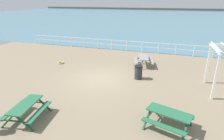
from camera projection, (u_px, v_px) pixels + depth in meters
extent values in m
cube|color=gray|center=(100.00, 80.00, 12.94)|extent=(30.00, 24.00, 0.20)
cube|color=teal|center=(160.00, 16.00, 59.83)|extent=(142.00, 90.00, 0.01)
cube|color=#4C4C47|center=(167.00, 10.00, 98.07)|extent=(142.00, 6.00, 1.80)
cube|color=white|center=(127.00, 41.00, 19.43)|extent=(23.00, 0.06, 0.06)
cube|color=white|center=(127.00, 46.00, 19.60)|extent=(23.00, 0.05, 0.05)
cylinder|color=white|center=(36.00, 39.00, 22.94)|extent=(0.07, 0.07, 1.05)
cylinder|color=white|center=(47.00, 40.00, 22.46)|extent=(0.07, 0.07, 1.05)
cylinder|color=white|center=(59.00, 41.00, 21.99)|extent=(0.07, 0.07, 1.05)
cylinder|color=white|center=(71.00, 42.00, 21.51)|extent=(0.07, 0.07, 1.05)
cylinder|color=white|center=(84.00, 43.00, 21.04)|extent=(0.07, 0.07, 1.05)
cylinder|color=white|center=(98.00, 44.00, 20.56)|extent=(0.07, 0.07, 1.05)
cylinder|color=white|center=(112.00, 45.00, 20.09)|extent=(0.07, 0.07, 1.05)
cylinder|color=white|center=(127.00, 46.00, 19.61)|extent=(0.07, 0.07, 1.05)
cylinder|color=white|center=(142.00, 47.00, 19.14)|extent=(0.07, 0.07, 1.05)
cylinder|color=white|center=(159.00, 49.00, 18.67)|extent=(0.07, 0.07, 1.05)
cylinder|color=white|center=(176.00, 50.00, 18.19)|extent=(0.07, 0.07, 1.05)
cylinder|color=white|center=(194.00, 51.00, 17.72)|extent=(0.07, 0.07, 1.05)
cylinder|color=white|center=(213.00, 53.00, 17.24)|extent=(0.07, 0.07, 1.05)
cube|color=#286B47|center=(26.00, 104.00, 8.29)|extent=(0.95, 1.88, 0.05)
cube|color=#286B47|center=(14.00, 109.00, 8.50)|extent=(0.52, 1.82, 0.04)
cube|color=#286B47|center=(39.00, 112.00, 8.30)|extent=(0.52, 1.82, 0.04)
cube|color=#1E5035|center=(29.00, 102.00, 9.20)|extent=(0.80, 0.19, 0.79)
cube|color=#1E5035|center=(43.00, 104.00, 9.09)|extent=(0.80, 0.19, 0.79)
cube|color=#1E5035|center=(36.00, 102.00, 9.13)|extent=(1.49, 0.28, 0.04)
cube|color=#1E5035|center=(8.00, 121.00, 7.77)|extent=(0.80, 0.19, 0.79)
cube|color=#1E5035|center=(24.00, 123.00, 7.65)|extent=(0.80, 0.19, 0.79)
cube|color=#1E5035|center=(16.00, 121.00, 7.69)|extent=(1.49, 0.28, 0.04)
cube|color=gray|center=(144.00, 57.00, 15.12)|extent=(1.06, 1.91, 0.05)
cube|color=gray|center=(136.00, 60.00, 15.29)|extent=(0.63, 1.81, 0.04)
cube|color=gray|center=(151.00, 61.00, 15.17)|extent=(0.63, 1.81, 0.04)
cube|color=slate|center=(138.00, 58.00, 16.02)|extent=(0.79, 0.25, 0.79)
cube|color=slate|center=(147.00, 59.00, 15.95)|extent=(0.79, 0.25, 0.79)
cube|color=slate|center=(143.00, 58.00, 15.97)|extent=(1.48, 0.38, 0.04)
cube|color=slate|center=(139.00, 64.00, 14.57)|extent=(0.79, 0.25, 0.79)
cube|color=slate|center=(149.00, 65.00, 14.50)|extent=(0.79, 0.25, 0.79)
cube|color=slate|center=(144.00, 64.00, 14.51)|extent=(1.48, 0.38, 0.04)
cube|color=#286B47|center=(169.00, 112.00, 7.72)|extent=(1.93, 1.19, 0.05)
cube|color=#286B47|center=(173.00, 112.00, 8.30)|extent=(1.80, 0.77, 0.04)
cube|color=#286B47|center=(163.00, 126.00, 7.35)|extent=(1.80, 0.77, 0.04)
cube|color=#1E5035|center=(190.00, 122.00, 7.73)|extent=(0.31, 0.78, 0.79)
cube|color=#1E5035|center=(185.00, 132.00, 7.15)|extent=(0.31, 0.78, 0.79)
cube|color=#1E5035|center=(188.00, 126.00, 7.42)|extent=(0.49, 1.45, 0.04)
cube|color=#1E5035|center=(154.00, 110.00, 8.56)|extent=(0.31, 0.78, 0.79)
cube|color=#1E5035|center=(147.00, 118.00, 7.98)|extent=(0.31, 0.78, 0.79)
cube|color=#1E5035|center=(151.00, 113.00, 8.25)|extent=(0.49, 1.45, 0.04)
cube|color=white|center=(208.00, 65.00, 11.81)|extent=(0.12, 0.12, 2.50)
cube|color=white|center=(216.00, 78.00, 9.83)|extent=(0.12, 0.12, 2.50)
cube|color=white|center=(216.00, 49.00, 10.36)|extent=(0.22, 2.44, 0.12)
cube|color=white|center=(216.00, 47.00, 10.31)|extent=(0.19, 2.56, 0.04)
cylinder|color=#2D2D33|center=(138.00, 73.00, 12.73)|extent=(0.52, 0.52, 0.85)
cylinder|color=black|center=(139.00, 66.00, 12.56)|extent=(0.55, 0.55, 0.10)
torus|color=tan|center=(61.00, 63.00, 15.96)|extent=(0.55, 0.55, 0.11)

